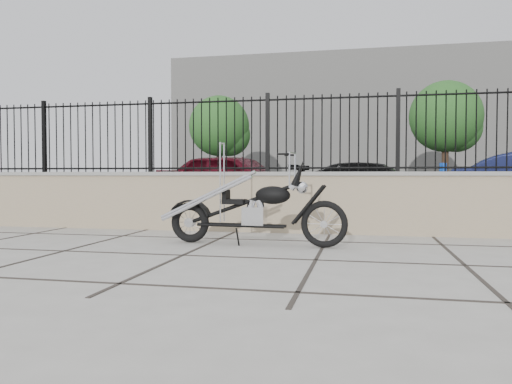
{
  "coord_description": "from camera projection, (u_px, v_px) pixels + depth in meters",
  "views": [
    {
      "loc": [
        0.49,
        -5.31,
        0.91
      ],
      "look_at": [
        -0.93,
        1.28,
        0.68
      ],
      "focal_mm": 35.0,
      "sensor_mm": 36.0,
      "label": 1
    }
  ],
  "objects": [
    {
      "name": "ground_plane",
      "position": [
        316.0,
        260.0,
        5.32
      ],
      "size": [
        90.0,
        90.0,
        0.0
      ],
      "primitive_type": "plane",
      "color": "#99968E",
      "rests_on": "ground"
    },
    {
      "name": "parking_lot",
      "position": [
        349.0,
        201.0,
        17.54
      ],
      "size": [
        30.0,
        30.0,
        0.0
      ],
      "primitive_type": "plane",
      "color": "black",
      "rests_on": "ground"
    },
    {
      "name": "retaining_wall",
      "position": [
        331.0,
        203.0,
        7.75
      ],
      "size": [
        14.0,
        0.36,
        0.96
      ],
      "primitive_type": "cube",
      "color": "gray",
      "rests_on": "ground_plane"
    },
    {
      "name": "iron_fence",
      "position": [
        331.0,
        133.0,
        7.71
      ],
      "size": [
        14.0,
        0.08,
        1.2
      ],
      "primitive_type": "cube",
      "color": "black",
      "rests_on": "retaining_wall"
    },
    {
      "name": "background_building",
      "position": [
        355.0,
        125.0,
        31.08
      ],
      "size": [
        22.0,
        6.0,
        8.0
      ],
      "primitive_type": "cube",
      "color": "beige",
      "rests_on": "ground_plane"
    },
    {
      "name": "chopper_motorcycle",
      "position": [
        251.0,
        193.0,
        6.45
      ],
      "size": [
        2.29,
        0.57,
        1.36
      ],
      "primitive_type": null,
      "rotation": [
        0.0,
        0.0,
        -0.08
      ],
      "color": "black",
      "rests_on": "ground_plane"
    },
    {
      "name": "car_red",
      "position": [
        235.0,
        181.0,
        12.89
      ],
      "size": [
        4.65,
        2.82,
        1.48
      ],
      "primitive_type": "imported",
      "rotation": [
        0.0,
        0.0,
        1.31
      ],
      "color": "#4A0A14",
      "rests_on": "parking_lot"
    },
    {
      "name": "car_black",
      "position": [
        375.0,
        187.0,
        12.59
      ],
      "size": [
        4.35,
        2.06,
        1.22
      ],
      "primitive_type": "imported",
      "rotation": [
        0.0,
        0.0,
        1.49
      ],
      "color": "black",
      "rests_on": "parking_lot"
    },
    {
      "name": "bollard_a",
      "position": [
        211.0,
        197.0,
        10.08
      ],
      "size": [
        0.13,
        0.13,
        0.91
      ],
      "primitive_type": "cylinder",
      "rotation": [
        0.0,
        0.0,
        0.21
      ],
      "color": "#0A4EA4",
      "rests_on": "ground_plane"
    },
    {
      "name": "bollard_b",
      "position": [
        443.0,
        192.0,
        9.79
      ],
      "size": [
        0.14,
        0.14,
        1.14
      ],
      "primitive_type": "cylinder",
      "rotation": [
        0.0,
        0.0,
        0.02
      ],
      "color": "#0B13AA",
      "rests_on": "ground_plane"
    },
    {
      "name": "tree_left",
      "position": [
        219.0,
        123.0,
        22.79
      ],
      "size": [
        2.76,
        2.76,
        4.66
      ],
      "rotation": [
        0.0,
        0.0,
        -0.42
      ],
      "color": "#382619",
      "rests_on": "ground_plane"
    },
    {
      "name": "tree_right",
      "position": [
        446.0,
        113.0,
        20.03
      ],
      "size": [
        2.86,
        2.86,
        4.83
      ],
      "rotation": [
        0.0,
        0.0,
        -0.11
      ],
      "color": "#382619",
      "rests_on": "ground_plane"
    }
  ]
}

